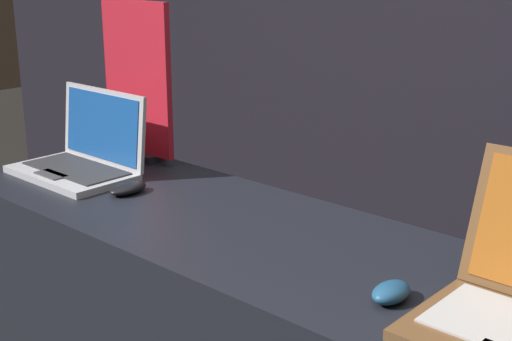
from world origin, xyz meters
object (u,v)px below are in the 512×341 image
at_px(mouse_front, 128,188).
at_px(mouse_back, 391,292).
at_px(laptop_front, 84,154).
at_px(promo_stand_front, 138,85).

distance_m(mouse_front, mouse_back, 0.88).
bearing_deg(mouse_front, mouse_back, -4.09).
xyz_separation_m(laptop_front, mouse_back, (1.12, -0.09, -0.04)).
bearing_deg(mouse_front, laptop_front, 172.60).
distance_m(laptop_front, promo_stand_front, 0.28).
xyz_separation_m(mouse_front, promo_stand_front, (-0.25, 0.25, 0.22)).
xyz_separation_m(laptop_front, mouse_front, (0.25, -0.03, -0.04)).
height_order(mouse_front, mouse_back, mouse_back).
bearing_deg(mouse_back, promo_stand_front, 164.62).
distance_m(mouse_front, promo_stand_front, 0.41).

